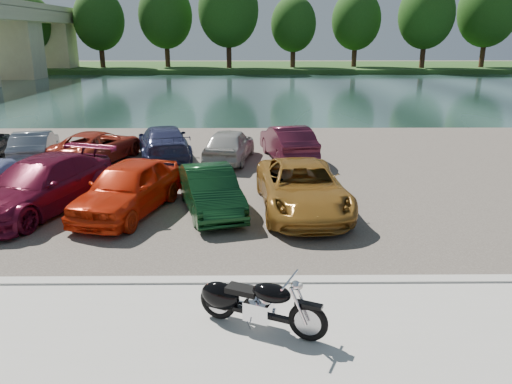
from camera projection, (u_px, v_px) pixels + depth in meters
ground at (249, 342)px, 8.29m from camera, size 200.00×200.00×0.00m
promenade at (249, 379)px, 7.32m from camera, size 60.00×6.00×0.10m
kerb at (249, 282)px, 10.18m from camera, size 60.00×0.30×0.14m
parking_lot at (250, 171)px, 18.78m from camera, size 60.00×18.00×0.04m
river at (251, 91)px, 46.46m from camera, size 120.00×40.00×0.00m
far_bank at (251, 67)px, 76.90m from camera, size 120.00×24.00×0.60m
far_trees at (282, 16)px, 68.87m from camera, size 70.25×10.68×12.52m
motorcycle at (250, 302)px, 8.45m from camera, size 2.19×1.17×1.05m
car_3 at (41, 185)px, 14.25m from camera, size 3.67×5.59×1.51m
car_4 at (128, 188)px, 14.05m from camera, size 2.83×4.68×1.49m
car_5 at (210, 190)px, 14.18m from camera, size 2.31×4.09×1.28m
car_6 at (302, 187)px, 14.23m from camera, size 2.62×5.14×1.39m
car_9 at (35, 147)px, 19.73m from camera, size 2.23×4.12×1.29m
car_10 at (97, 146)px, 19.90m from camera, size 3.24×4.88×1.25m
car_11 at (164, 142)px, 20.33m from camera, size 3.02×5.05×1.37m
car_12 at (229, 145)px, 19.94m from camera, size 2.19×4.13×1.34m
car_13 at (288, 142)px, 20.30m from camera, size 2.25×4.42×1.39m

